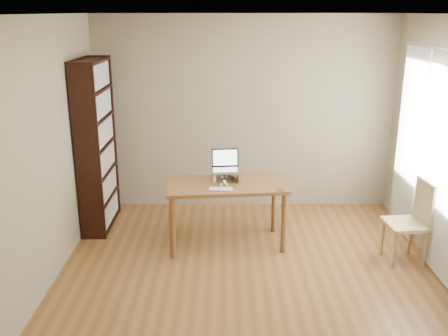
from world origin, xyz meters
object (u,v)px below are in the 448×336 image
at_px(chair, 412,219).
at_px(laptop, 226,164).
at_px(desk, 226,192).
at_px(bookshelf, 97,146).
at_px(keyboard, 221,189).
at_px(cat, 223,176).

bearing_deg(chair, laptop, 158.64).
xyz_separation_m(laptop, chair, (2.00, -0.56, -0.44)).
bearing_deg(laptop, desk, -95.63).
relative_size(bookshelf, keyboard, 7.54).
bearing_deg(chair, cat, 159.55).
xyz_separation_m(keyboard, cat, (0.02, 0.33, 0.05)).
relative_size(desk, keyboard, 5.10).
bearing_deg(cat, keyboard, -99.34).
height_order(bookshelf, chair, bookshelf).
bearing_deg(chair, keyboard, 168.59).
xyz_separation_m(desk, chair, (2.00, -0.42, -0.15)).
distance_m(desk, keyboard, 0.25).
relative_size(laptop, keyboard, 1.19).
xyz_separation_m(cat, chair, (2.04, -0.54, -0.31)).
xyz_separation_m(bookshelf, chair, (3.59, -0.98, -0.55)).
bearing_deg(laptop, chair, -21.27).
height_order(cat, chair, chair).
height_order(bookshelf, desk, bookshelf).
relative_size(bookshelf, cat, 4.49).
bearing_deg(cat, laptop, 26.90).
height_order(keyboard, cat, cat).
distance_m(laptop, cat, 0.14).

